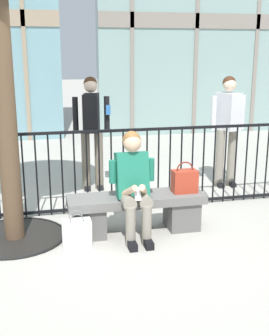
# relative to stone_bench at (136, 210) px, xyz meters

# --- Properties ---
(ground_plane) EXTENTS (60.00, 60.00, 0.00)m
(ground_plane) POSITION_rel_stone_bench_xyz_m (0.00, 0.00, -0.27)
(ground_plane) COLOR #B2ADA3
(stone_bench) EXTENTS (1.60, 0.44, 0.45)m
(stone_bench) POSITION_rel_stone_bench_xyz_m (0.00, 0.00, 0.00)
(stone_bench) COLOR slate
(stone_bench) RESTS_ON ground
(seated_person_with_phone) EXTENTS (0.52, 0.66, 1.21)m
(seated_person_with_phone) POSITION_rel_stone_bench_xyz_m (-0.06, -0.13, 0.38)
(seated_person_with_phone) COLOR gray
(seated_person_with_phone) RESTS_ON ground
(handbag_on_bench) EXTENTS (0.29, 0.18, 0.37)m
(handbag_on_bench) POSITION_rel_stone_bench_xyz_m (0.58, -0.01, 0.32)
(handbag_on_bench) COLOR #B23823
(handbag_on_bench) RESTS_ON stone_bench
(shopping_bag) EXTENTS (0.31, 0.18, 0.42)m
(shopping_bag) POSITION_rel_stone_bench_xyz_m (-0.73, -0.32, -0.10)
(shopping_bag) COLOR white
(shopping_bag) RESTS_ON ground
(bystander_at_railing) EXTENTS (0.55, 0.42, 1.71)m
(bystander_at_railing) POSITION_rel_stone_bench_xyz_m (-0.28, 1.78, 0.73)
(bystander_at_railing) COLOR #6B6051
(bystander_at_railing) RESTS_ON ground
(bystander_further_back) EXTENTS (0.55, 0.43, 1.71)m
(bystander_further_back) POSITION_rel_stone_bench_xyz_m (1.78, 1.49, 0.73)
(bystander_further_back) COLOR gray
(bystander_further_back) RESTS_ON ground
(plaza_railing) EXTENTS (7.06, 0.04, 1.10)m
(plaza_railing) POSITION_rel_stone_bench_xyz_m (0.00, 0.77, 0.29)
(plaza_railing) COLOR black
(plaza_railing) RESTS_ON ground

